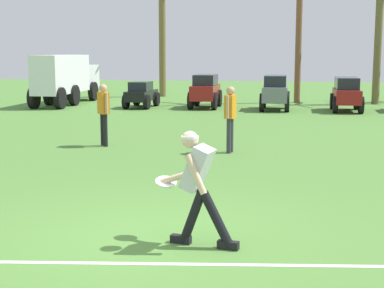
# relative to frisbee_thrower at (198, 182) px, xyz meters

# --- Properties ---
(ground_plane) EXTENTS (80.00, 80.00, 0.00)m
(ground_plane) POSITION_rel_frisbee_thrower_xyz_m (-0.70, 0.21, -0.80)
(ground_plane) COLOR #4E7F35
(field_line_paint) EXTENTS (21.97, 3.14, 0.01)m
(field_line_paint) POSITION_rel_frisbee_thrower_xyz_m (-0.70, -0.77, -0.80)
(field_line_paint) COLOR white
(field_line_paint) RESTS_ON ground_plane
(frisbee_thrower) EXTENTS (1.06, 0.60, 1.42)m
(frisbee_thrower) POSITION_rel_frisbee_thrower_xyz_m (0.00, 0.00, 0.00)
(frisbee_thrower) COLOR black
(frisbee_thrower) RESTS_ON ground_plane
(frisbee_in_flight) EXTENTS (0.37, 0.36, 0.11)m
(frisbee_in_flight) POSITION_rel_frisbee_thrower_xyz_m (-0.46, 0.30, -0.08)
(frisbee_in_flight) COLOR white
(teammate_near_sideline) EXTENTS (0.26, 0.50, 1.56)m
(teammate_near_sideline) POSITION_rel_frisbee_thrower_xyz_m (-0.33, 6.74, 0.14)
(teammate_near_sideline) COLOR #33333D
(teammate_near_sideline) RESTS_ON ground_plane
(teammate_midfield) EXTENTS (0.37, 0.42, 1.56)m
(teammate_midfield) POSITION_rel_frisbee_thrower_xyz_m (-3.56, 7.18, 0.14)
(teammate_midfield) COLOR black
(teammate_midfield) RESTS_ON ground_plane
(parked_car_slot_a) EXTENTS (1.14, 2.23, 1.10)m
(parked_car_slot_a) POSITION_rel_frisbee_thrower_xyz_m (-5.24, 17.30, -0.23)
(parked_car_slot_a) COLOR black
(parked_car_slot_a) RESTS_ON ground_plane
(parked_car_slot_b) EXTENTS (1.17, 2.35, 1.40)m
(parked_car_slot_b) POSITION_rel_frisbee_thrower_xyz_m (-2.54, 17.62, -0.06)
(parked_car_slot_b) COLOR maroon
(parked_car_slot_b) RESTS_ON ground_plane
(parked_car_slot_c) EXTENTS (1.17, 2.36, 1.40)m
(parked_car_slot_c) POSITION_rel_frisbee_thrower_xyz_m (0.39, 17.23, -0.06)
(parked_car_slot_c) COLOR slate
(parked_car_slot_c) RESTS_ON ground_plane
(parked_car_slot_d) EXTENTS (1.15, 2.40, 1.34)m
(parked_car_slot_d) POSITION_rel_frisbee_thrower_xyz_m (3.20, 17.19, -0.08)
(parked_car_slot_d) COLOR maroon
(parked_car_slot_d) RESTS_ON ground_plane
(box_truck) EXTENTS (1.47, 5.92, 2.20)m
(box_truck) POSITION_rel_frisbee_thrower_xyz_m (-8.97, 18.27, 0.43)
(box_truck) COLOR silver
(box_truck) RESTS_ON ground_plane
(palm_tree_far_left) EXTENTS (3.55, 3.05, 6.50)m
(palm_tree_far_left) POSITION_rel_frisbee_thrower_xyz_m (-5.67, 23.47, 2.99)
(palm_tree_far_left) COLOR brown
(palm_tree_far_left) RESTS_ON ground_plane
(palm_tree_left_of_centre) EXTENTS (3.71, 3.09, 7.41)m
(palm_tree_left_of_centre) POSITION_rel_frisbee_thrower_xyz_m (1.29, 20.88, 3.62)
(palm_tree_left_of_centre) COLOR brown
(palm_tree_left_of_centre) RESTS_ON ground_plane
(palm_tree_right_of_centre) EXTENTS (3.65, 2.95, 5.47)m
(palm_tree_right_of_centre) POSITION_rel_frisbee_thrower_xyz_m (4.78, 20.80, 2.44)
(palm_tree_right_of_centre) COLOR brown
(palm_tree_right_of_centre) RESTS_ON ground_plane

